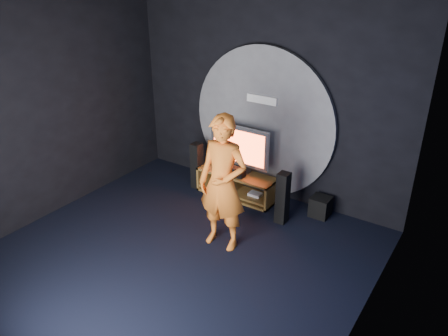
# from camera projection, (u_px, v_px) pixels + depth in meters

# --- Properties ---
(floor) EXTENTS (5.00, 5.00, 0.00)m
(floor) POSITION_uv_depth(u_px,v_px,m) (173.00, 260.00, 6.09)
(floor) COLOR black
(floor) RESTS_ON ground
(back_wall) EXTENTS (5.00, 0.04, 3.50)m
(back_wall) POSITION_uv_depth(u_px,v_px,m) (265.00, 96.00, 7.21)
(back_wall) COLOR black
(back_wall) RESTS_ON ground
(left_wall) EXTENTS (0.04, 5.00, 3.50)m
(left_wall) POSITION_uv_depth(u_px,v_px,m) (40.00, 109.00, 6.59)
(left_wall) COLOR black
(left_wall) RESTS_ON ground
(right_wall) EXTENTS (0.04, 5.00, 3.50)m
(right_wall) POSITION_uv_depth(u_px,v_px,m) (370.00, 201.00, 4.08)
(right_wall) COLOR black
(right_wall) RESTS_ON ground
(wall_disc_panel) EXTENTS (2.60, 0.11, 2.60)m
(wall_disc_panel) POSITION_uv_depth(u_px,v_px,m) (262.00, 123.00, 7.36)
(wall_disc_panel) COLOR #515156
(wall_disc_panel) RESTS_ON ground
(media_console) EXTENTS (1.42, 0.45, 0.45)m
(media_console) POSITION_uv_depth(u_px,v_px,m) (237.00, 186.00, 7.67)
(media_console) COLOR brown
(media_console) RESTS_ON ground
(tv) EXTENTS (1.12, 0.22, 0.83)m
(tv) POSITION_uv_depth(u_px,v_px,m) (239.00, 148.00, 7.42)
(tv) COLOR #AEAFB5
(tv) RESTS_ON media_console
(center_speaker) EXTENTS (0.40, 0.15, 0.15)m
(center_speaker) POSITION_uv_depth(u_px,v_px,m) (234.00, 171.00, 7.46)
(center_speaker) COLOR black
(center_speaker) RESTS_ON media_console
(remote) EXTENTS (0.18, 0.05, 0.02)m
(remote) POSITION_uv_depth(u_px,v_px,m) (217.00, 170.00, 7.63)
(remote) COLOR black
(remote) RESTS_ON media_console
(tower_speaker_left) EXTENTS (0.17, 0.19, 0.86)m
(tower_speaker_left) POSITION_uv_depth(u_px,v_px,m) (197.00, 166.00, 7.88)
(tower_speaker_left) COLOR black
(tower_speaker_left) RESTS_ON ground
(tower_speaker_right) EXTENTS (0.17, 0.19, 0.86)m
(tower_speaker_right) POSITION_uv_depth(u_px,v_px,m) (283.00, 198.00, 6.81)
(tower_speaker_right) COLOR black
(tower_speaker_right) RESTS_ON ground
(subwoofer) EXTENTS (0.30, 0.30, 0.33)m
(subwoofer) POSITION_uv_depth(u_px,v_px,m) (320.00, 207.00, 7.09)
(subwoofer) COLOR black
(subwoofer) RESTS_ON ground
(player) EXTENTS (0.76, 0.53, 1.99)m
(player) POSITION_uv_depth(u_px,v_px,m) (223.00, 184.00, 6.03)
(player) COLOR orange
(player) RESTS_ON ground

